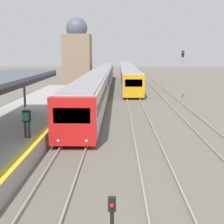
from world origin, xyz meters
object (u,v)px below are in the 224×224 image
object	(u,v)px
signal_mast_far	(182,69)
train_near	(100,80)
train_far	(127,72)
person_on_platform	(27,119)
signal_post_near	(112,222)

from	to	relation	value
signal_mast_far	train_near	bearing A→B (deg)	146.54
train_far	signal_mast_far	world-z (taller)	signal_mast_far
train_near	signal_mast_far	xyz separation A→B (m)	(9.69, -6.40, 1.75)
person_on_platform	train_far	xyz separation A→B (m)	(6.44, 44.72, -0.20)
train_near	signal_mast_far	world-z (taller)	signal_mast_far
signal_post_near	signal_mast_far	world-z (taller)	signal_mast_far
person_on_platform	signal_mast_far	size ratio (longest dim) A/B	0.30
person_on_platform	signal_mast_far	distance (m)	23.38
train_far	signal_mast_far	size ratio (longest dim) A/B	9.25
train_far	signal_post_near	bearing A→B (deg)	-91.96
signal_mast_far	train_far	bearing A→B (deg)	102.60
person_on_platform	train_near	size ratio (longest dim) A/B	0.03
person_on_platform	signal_post_near	world-z (taller)	person_on_platform
train_far	signal_mast_far	distance (m)	25.36
train_near	signal_post_near	xyz separation A→B (m)	(2.34, -34.94, -0.60)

